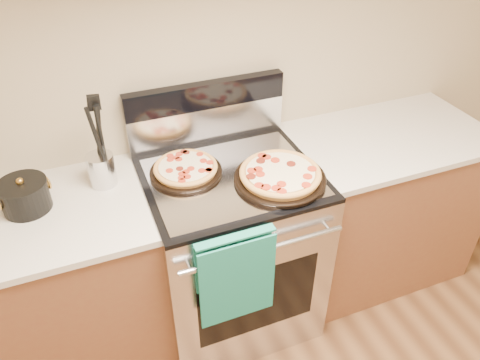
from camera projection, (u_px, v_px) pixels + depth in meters
name	position (u px, v px, depth m)	size (l,w,h in m)	color
wall_back	(201.00, 52.00, 2.06)	(4.00, 4.00, 0.00)	#C0B18A
range_body	(231.00, 250.00, 2.33)	(0.76, 0.68, 0.90)	#B7B7BC
oven_window	(258.00, 300.00, 2.08)	(0.56, 0.01, 0.40)	black
cooktop	(230.00, 176.00, 2.06)	(0.76, 0.68, 0.02)	black
backsplash_lower	(207.00, 124.00, 2.23)	(0.76, 0.06, 0.18)	silver
backsplash_upper	(206.00, 95.00, 2.15)	(0.76, 0.06, 0.12)	black
oven_handle	(264.00, 250.00, 1.85)	(0.03, 0.03, 0.70)	silver
dish_towel	(236.00, 276.00, 1.87)	(0.32, 0.05, 0.42)	#1B8A71
foil_sheet	(232.00, 177.00, 2.03)	(0.70, 0.55, 0.01)	gray
cabinet_left	(46.00, 299.00, 2.10)	(1.00, 0.62, 0.88)	brown
countertop_left	(17.00, 223.00, 1.83)	(1.02, 0.64, 0.03)	beige
cabinet_right	(376.00, 207.00, 2.62)	(1.00, 0.62, 0.88)	brown
countertop_right	(391.00, 137.00, 2.35)	(1.02, 0.64, 0.03)	beige
pepperoni_pizza_back	(186.00, 169.00, 2.04)	(0.31, 0.31, 0.04)	#C6803C
pepperoni_pizza_front	(280.00, 175.00, 1.99)	(0.39, 0.39, 0.05)	#C6803C
utensil_crock	(102.00, 170.00, 1.97)	(0.11, 0.11, 0.14)	silver
saucepan	(25.00, 197.00, 1.85)	(0.19, 0.19, 0.11)	black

